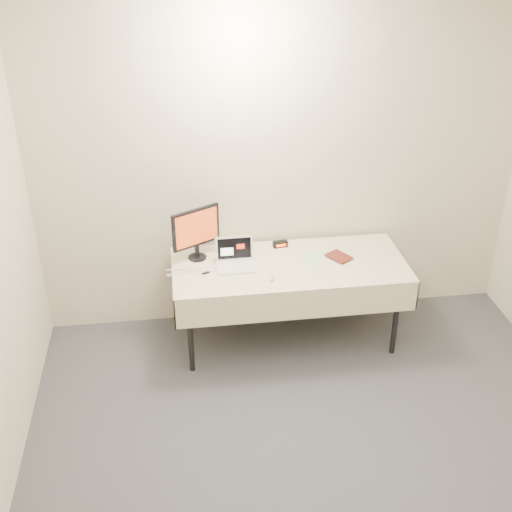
{
  "coord_description": "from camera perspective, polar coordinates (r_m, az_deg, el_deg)",
  "views": [
    {
      "loc": [
        -0.87,
        -2.29,
        3.28
      ],
      "look_at": [
        -0.28,
        1.99,
        0.86
      ],
      "focal_mm": 45.0,
      "sensor_mm": 36.0,
      "label": 1
    }
  ],
  "objects": [
    {
      "name": "clicker",
      "position": [
        4.88,
        1.36,
        -1.96
      ],
      "size": [
        0.06,
        0.1,
        0.02
      ],
      "primitive_type": "ellipsoid",
      "rotation": [
        0.0,
        0.0,
        -0.19
      ],
      "color": "silver",
      "rests_on": "table"
    },
    {
      "name": "table",
      "position": [
        5.13,
        2.98,
        -1.3
      ],
      "size": [
        1.86,
        0.81,
        0.74
      ],
      "color": "black",
      "rests_on": "ground"
    },
    {
      "name": "back_wall",
      "position": [
        5.23,
        2.26,
        7.6
      ],
      "size": [
        4.0,
        0.1,
        2.7
      ],
      "primitive_type": "cube",
      "color": "beige",
      "rests_on": "ground"
    },
    {
      "name": "monitor",
      "position": [
        5.07,
        -5.36,
        2.32
      ],
      "size": [
        0.38,
        0.23,
        0.43
      ],
      "rotation": [
        0.0,
        0.0,
        0.5
      ],
      "color": "black",
      "rests_on": "table"
    },
    {
      "name": "book",
      "position": [
        5.12,
        6.89,
        0.52
      ],
      "size": [
        0.13,
        0.09,
        0.19
      ],
      "primitive_type": "imported",
      "rotation": [
        0.0,
        0.0,
        0.57
      ],
      "color": "maroon",
      "rests_on": "table"
    },
    {
      "name": "alarm_clock",
      "position": [
        5.33,
        2.17,
        1.07
      ],
      "size": [
        0.13,
        0.07,
        0.05
      ],
      "rotation": [
        0.0,
        0.0,
        0.15
      ],
      "color": "black",
      "rests_on": "table"
    },
    {
      "name": "laptop",
      "position": [
        5.05,
        -1.84,
        -0.28
      ],
      "size": [
        0.3,
        0.25,
        0.21
      ],
      "rotation": [
        0.0,
        0.0,
        0.01
      ],
      "color": "white",
      "rests_on": "table"
    },
    {
      "name": "paper_form",
      "position": [
        5.17,
        5.01,
        -0.28
      ],
      "size": [
        0.11,
        0.26,
        0.0
      ],
      "primitive_type": "cube",
      "rotation": [
        0.0,
        0.0,
        -0.04
      ],
      "color": "#B6DAAE",
      "rests_on": "table"
    },
    {
      "name": "usb_dongle",
      "position": [
        4.97,
        -4.49,
        -1.52
      ],
      "size": [
        0.06,
        0.04,
        0.01
      ],
      "primitive_type": "cube",
      "rotation": [
        0.0,
        0.0,
        0.4
      ],
      "color": "black",
      "rests_on": "table"
    }
  ]
}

